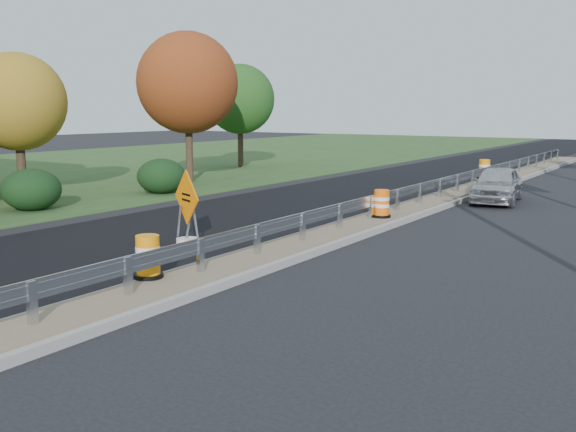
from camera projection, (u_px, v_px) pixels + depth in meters
The scene contains 15 objects.
ground at pixel (302, 248), 16.78m from camera, with size 140.00×140.00×0.00m, color black.
grass_verge_near at pixel (52, 170), 38.11m from camera, with size 30.00×120.00×0.03m, color #27481F.
milled_overlay at pixel (341, 194), 27.40m from camera, with size 7.20×120.00×0.01m, color black.
median at pixel (420, 206), 23.34m from camera, with size 1.60×55.00×0.23m.
guardrail at pixel (431, 187), 24.05m from camera, with size 0.10×46.15×0.72m.
hedge_mid at pixel (31, 190), 22.94m from camera, with size 2.09×2.09×1.52m, color black.
hedge_north at pixel (161, 176), 27.60m from camera, with size 2.09×2.09×1.52m, color black.
tree_near_yellow at pixel (17, 102), 25.98m from camera, with size 3.96×3.96×5.88m.
tree_near_red at pixel (188, 83), 31.30m from camera, with size 4.95×4.95×7.35m.
tree_near_back at pixel (240, 99), 39.62m from camera, with size 4.29×4.29×6.37m.
caution_sign at pixel (187, 226), 17.14m from camera, with size 1.36×0.62×2.02m.
barrel_median_near at pixel (148, 257), 12.91m from camera, with size 0.59×0.59×0.87m.
barrel_median_mid at pixel (382, 204), 20.18m from camera, with size 0.59×0.59×0.87m.
barrel_median_far at pixel (484, 170), 31.34m from camera, with size 0.65×0.65×0.95m.
car_silver at pixel (497, 184), 25.03m from camera, with size 1.66×4.12×1.40m, color #B5B5BA.
Camera 1 is at (8.78, -13.88, 3.59)m, focal length 40.00 mm.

